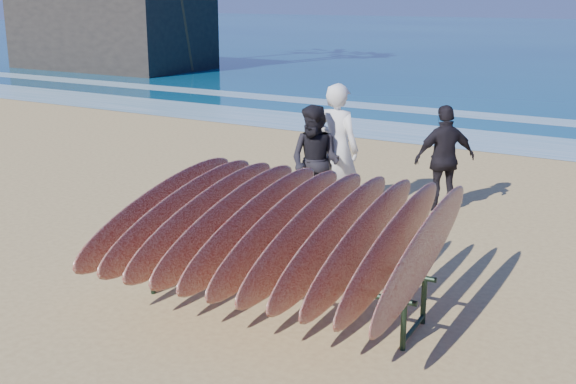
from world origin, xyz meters
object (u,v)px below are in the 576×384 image
person_dark_b (445,159)px  building (111,26)px  surfboard_rack (281,229)px  person_white (338,148)px  person_dark_a (315,162)px

person_dark_b → building: size_ratio=0.19×
surfboard_rack → person_white: size_ratio=1.69×
surfboard_rack → person_dark_a: (-1.32, 3.10, -0.05)m
building → person_dark_a: bearing=-38.5°
surfboard_rack → person_dark_b: bearing=82.9°
surfboard_rack → building: (-20.52, 18.37, 1.00)m
person_dark_b → person_dark_a: bearing=-3.3°
person_dark_a → building: building is taller
surfboard_rack → building: bearing=134.0°
surfboard_rack → person_white: bearing=104.2°
person_dark_a → person_dark_b: person_dark_a is taller
person_white → person_dark_b: 1.68m
surfboard_rack → person_white: person_white is taller
surfboard_rack → person_dark_b: 4.44m
person_dark_a → person_dark_b: (1.55, 1.33, -0.02)m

